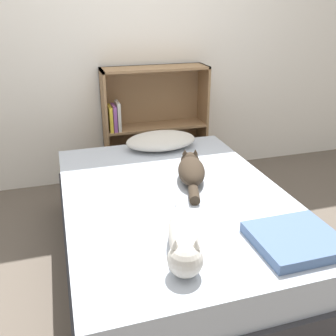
{
  "coord_description": "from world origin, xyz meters",
  "views": [
    {
      "loc": [
        -0.59,
        -1.82,
        1.49
      ],
      "look_at": [
        0.0,
        0.14,
        0.58
      ],
      "focal_mm": 40.0,
      "sensor_mm": 36.0,
      "label": 1
    }
  ],
  "objects_px": {
    "pillow": "(161,141)",
    "bookshelf": "(152,124)",
    "cat_light": "(184,239)",
    "cat_dark": "(191,170)",
    "bed": "(174,229)"
  },
  "relations": [
    {
      "from": "cat_light",
      "to": "cat_dark",
      "type": "bearing_deg",
      "value": 173.93
    },
    {
      "from": "bookshelf",
      "to": "pillow",
      "type": "bearing_deg",
      "value": -97.15
    },
    {
      "from": "cat_light",
      "to": "cat_dark",
      "type": "height_order",
      "value": "cat_light"
    },
    {
      "from": "cat_light",
      "to": "bookshelf",
      "type": "bearing_deg",
      "value": -173.68
    },
    {
      "from": "bed",
      "to": "bookshelf",
      "type": "height_order",
      "value": "bookshelf"
    },
    {
      "from": "pillow",
      "to": "bookshelf",
      "type": "bearing_deg",
      "value": 82.85
    },
    {
      "from": "bed",
      "to": "bookshelf",
      "type": "bearing_deg",
      "value": 81.52
    },
    {
      "from": "pillow",
      "to": "bookshelf",
      "type": "distance_m",
      "value": 0.54
    },
    {
      "from": "bed",
      "to": "cat_light",
      "type": "xyz_separation_m",
      "value": [
        -0.13,
        -0.54,
        0.32
      ]
    },
    {
      "from": "pillow",
      "to": "cat_light",
      "type": "relative_size",
      "value": 0.83
    },
    {
      "from": "bed",
      "to": "cat_light",
      "type": "height_order",
      "value": "cat_light"
    },
    {
      "from": "bed",
      "to": "cat_dark",
      "type": "height_order",
      "value": "cat_dark"
    },
    {
      "from": "cat_light",
      "to": "bookshelf",
      "type": "relative_size",
      "value": 0.63
    },
    {
      "from": "pillow",
      "to": "cat_light",
      "type": "bearing_deg",
      "value": -101.35
    },
    {
      "from": "bed",
      "to": "cat_dark",
      "type": "xyz_separation_m",
      "value": [
        0.15,
        0.15,
        0.31
      ]
    }
  ]
}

